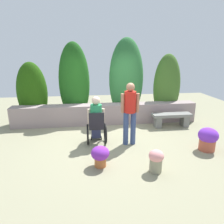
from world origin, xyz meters
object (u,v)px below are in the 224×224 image
(person_standing_companion, at_px, (130,110))
(flower_pot_terracotta_by_wall, at_px, (100,155))
(person_in_wheelchair, at_px, (96,122))
(flower_pot_purple_near, at_px, (156,160))
(stone_bench, at_px, (171,118))
(flower_pot_red_accent, at_px, (208,138))

(person_standing_companion, relative_size, flower_pot_terracotta_by_wall, 3.59)
(person_in_wheelchair, height_order, flower_pot_purple_near, person_in_wheelchair)
(person_in_wheelchair, height_order, flower_pot_terracotta_by_wall, person_in_wheelchair)
(person_in_wheelchair, relative_size, person_standing_companion, 0.79)
(flower_pot_terracotta_by_wall, bearing_deg, flower_pot_purple_near, -17.56)
(person_standing_companion, distance_m, flower_pot_terracotta_by_wall, 1.53)
(stone_bench, bearing_deg, flower_pot_terracotta_by_wall, -142.24)
(person_in_wheelchair, height_order, person_standing_companion, person_standing_companion)
(person_standing_companion, bearing_deg, flower_pot_purple_near, -95.63)
(stone_bench, relative_size, flower_pot_red_accent, 2.20)
(person_in_wheelchair, bearing_deg, flower_pot_terracotta_by_wall, -87.24)
(stone_bench, bearing_deg, flower_pot_red_accent, -86.71)
(flower_pot_purple_near, distance_m, flower_pot_terracotta_by_wall, 1.19)
(flower_pot_terracotta_by_wall, bearing_deg, flower_pot_red_accent, 9.03)
(flower_pot_purple_near, xyz_separation_m, flower_pot_red_accent, (1.63, 0.80, 0.05))
(stone_bench, bearing_deg, flower_pot_purple_near, -122.12)
(stone_bench, height_order, person_in_wheelchair, person_in_wheelchair)
(flower_pot_terracotta_by_wall, bearing_deg, stone_bench, 41.10)
(flower_pot_terracotta_by_wall, xyz_separation_m, flower_pot_red_accent, (2.77, 0.44, 0.05))
(person_standing_companion, relative_size, flower_pot_purple_near, 3.41)
(flower_pot_purple_near, relative_size, flower_pot_red_accent, 0.82)
(flower_pot_terracotta_by_wall, bearing_deg, person_standing_companion, 50.49)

